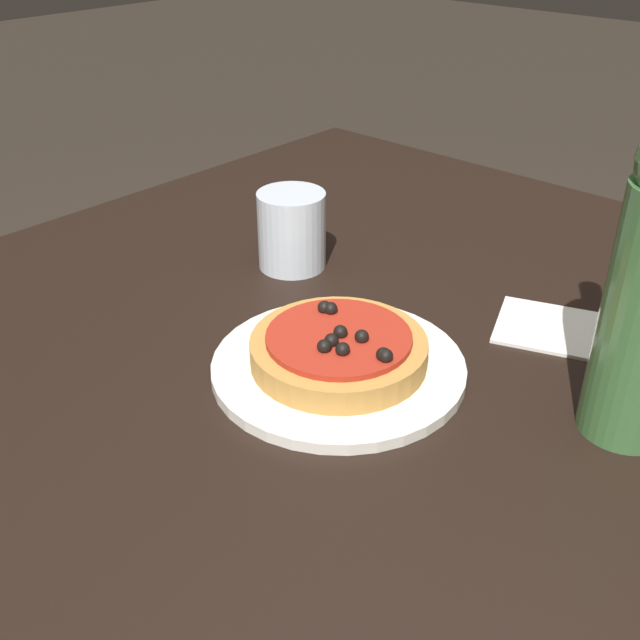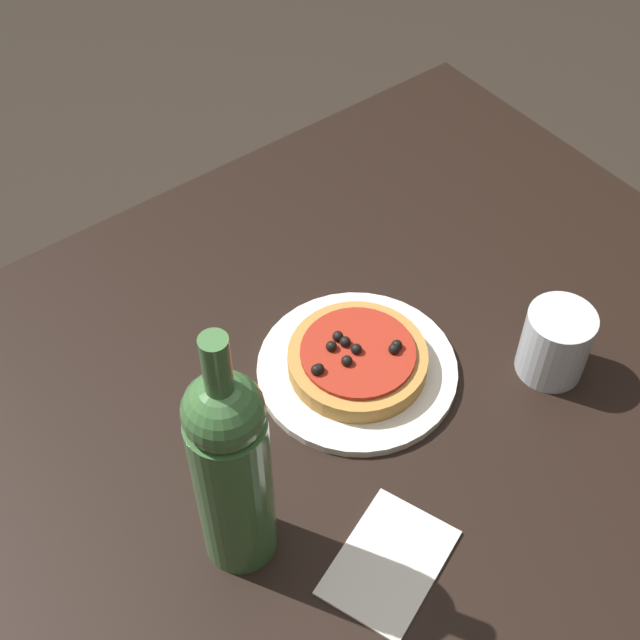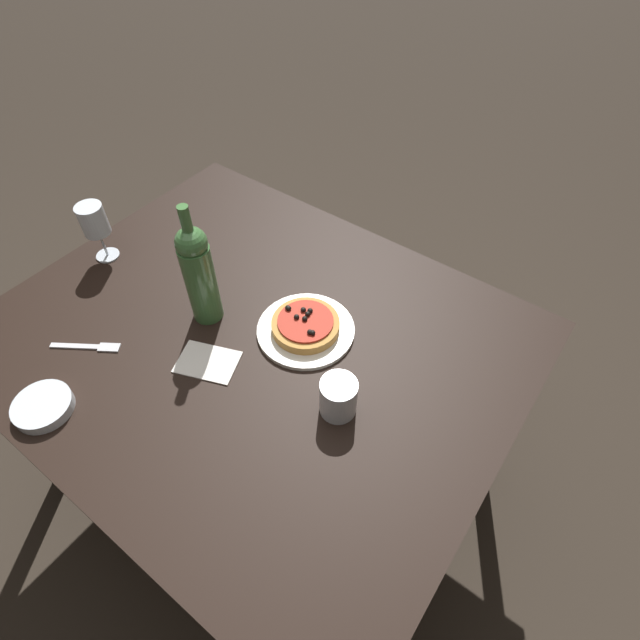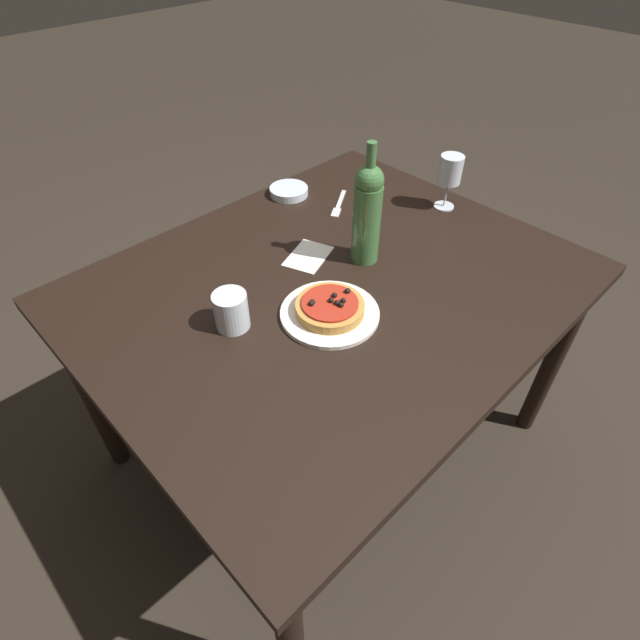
{
  "view_description": "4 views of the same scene",
  "coord_description": "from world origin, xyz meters",
  "px_view_note": "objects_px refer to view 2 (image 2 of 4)",
  "views": [
    {
      "loc": [
        0.3,
        -0.56,
        1.19
      ],
      "look_at": [
        -0.15,
        -0.07,
        0.79
      ],
      "focal_mm": 42.0,
      "sensor_mm": 36.0,
      "label": 1
    },
    {
      "loc": [
        0.35,
        0.43,
        1.66
      ],
      "look_at": [
        -0.08,
        -0.15,
        0.82
      ],
      "focal_mm": 50.0,
      "sensor_mm": 36.0,
      "label": 2
    },
    {
      "loc": [
        -0.62,
        0.56,
        1.76
      ],
      "look_at": [
        -0.13,
        -0.11,
        0.81
      ],
      "focal_mm": 28.0,
      "sensor_mm": 36.0,
      "label": 3
    },
    {
      "loc": [
        -0.78,
        -0.75,
        1.62
      ],
      "look_at": [
        -0.15,
        -0.11,
        0.78
      ],
      "focal_mm": 28.0,
      "sensor_mm": 36.0,
      "label": 4
    }
  ],
  "objects_px": {
    "dinner_plate": "(357,369)",
    "water_cup": "(555,343)",
    "dining_table": "(338,500)",
    "wine_bottle": "(231,468)",
    "pizza": "(357,359)"
  },
  "relations": [
    {
      "from": "dinner_plate",
      "to": "wine_bottle",
      "type": "distance_m",
      "value": 0.31
    },
    {
      "from": "pizza",
      "to": "dinner_plate",
      "type": "bearing_deg",
      "value": 168.91
    },
    {
      "from": "dining_table",
      "to": "dinner_plate",
      "type": "xyz_separation_m",
      "value": [
        -0.1,
        -0.09,
        0.09
      ]
    },
    {
      "from": "dining_table",
      "to": "water_cup",
      "type": "xyz_separation_m",
      "value": [
        -0.3,
        0.05,
        0.13
      ]
    },
    {
      "from": "dining_table",
      "to": "wine_bottle",
      "type": "bearing_deg",
      "value": 4.55
    },
    {
      "from": "dining_table",
      "to": "pizza",
      "type": "bearing_deg",
      "value": -137.14
    },
    {
      "from": "water_cup",
      "to": "pizza",
      "type": "bearing_deg",
      "value": -35.1
    },
    {
      "from": "dining_table",
      "to": "wine_bottle",
      "type": "relative_size",
      "value": 3.79
    },
    {
      "from": "dining_table",
      "to": "pizza",
      "type": "height_order",
      "value": "pizza"
    },
    {
      "from": "dinner_plate",
      "to": "water_cup",
      "type": "height_order",
      "value": "water_cup"
    },
    {
      "from": "pizza",
      "to": "water_cup",
      "type": "relative_size",
      "value": 1.8
    },
    {
      "from": "dining_table",
      "to": "pizza",
      "type": "distance_m",
      "value": 0.18
    },
    {
      "from": "dinner_plate",
      "to": "wine_bottle",
      "type": "relative_size",
      "value": 0.73
    },
    {
      "from": "pizza",
      "to": "dining_table",
      "type": "bearing_deg",
      "value": 42.86
    },
    {
      "from": "dining_table",
      "to": "water_cup",
      "type": "relative_size",
      "value": 13.56
    }
  ]
}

